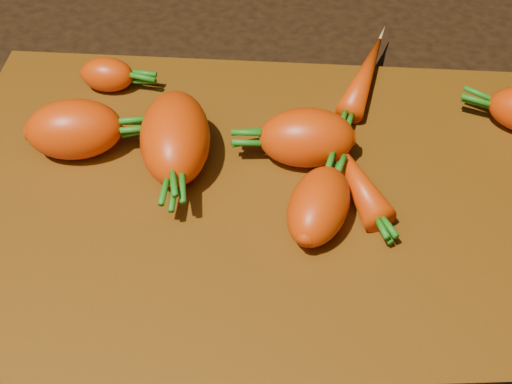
{
  "coord_description": "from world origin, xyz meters",
  "views": [
    {
      "loc": [
        0.03,
        -0.36,
        0.41
      ],
      "look_at": [
        0.0,
        0.01,
        0.03
      ],
      "focal_mm": 50.0,
      "sensor_mm": 36.0,
      "label": 1
    }
  ],
  "objects": [
    {
      "name": "ground",
      "position": [
        0.0,
        0.0,
        -0.01
      ],
      "size": [
        2.0,
        2.0,
        0.01
      ],
      "primitive_type": "cube",
      "color": "black"
    },
    {
      "name": "cutting_board",
      "position": [
        0.0,
        0.0,
        0.01
      ],
      "size": [
        0.5,
        0.4,
        0.01
      ],
      "primitive_type": "cube",
      "color": "#82450A",
      "rests_on": "ground"
    },
    {
      "name": "carrot_0",
      "position": [
        -0.15,
        0.06,
        0.04
      ],
      "size": [
        0.08,
        0.06,
        0.05
      ],
      "primitive_type": "ellipsoid",
      "rotation": [
        0.0,
        0.0,
        0.17
      ],
      "color": "#DD3B07",
      "rests_on": "cutting_board"
    },
    {
      "name": "carrot_1",
      "position": [
        -0.07,
        0.06,
        0.04
      ],
      "size": [
        0.07,
        0.1,
        0.06
      ],
      "primitive_type": "ellipsoid",
      "rotation": [
        0.0,
        0.0,
        -1.44
      ],
      "color": "#DD3B07",
      "rests_on": "cutting_board"
    },
    {
      "name": "carrot_2",
      "position": [
        0.05,
        -0.0,
        0.03
      ],
      "size": [
        0.06,
        0.08,
        0.04
      ],
      "primitive_type": "ellipsoid",
      "rotation": [
        0.0,
        0.0,
        1.3
      ],
      "color": "#DD3B07",
      "rests_on": "cutting_board"
    },
    {
      "name": "carrot_3",
      "position": [
        0.04,
        0.07,
        0.04
      ],
      "size": [
        0.08,
        0.05,
        0.05
      ],
      "primitive_type": "ellipsoid",
      "rotation": [
        0.0,
        0.0,
        3.22
      ],
      "color": "#DD3B07",
      "rests_on": "cutting_board"
    },
    {
      "name": "carrot_4",
      "position": [
        -0.14,
        0.15,
        0.03
      ],
      "size": [
        0.05,
        0.03,
        0.03
      ],
      "primitive_type": "ellipsoid",
      "rotation": [
        0.0,
        0.0,
        -0.05
      ],
      "color": "#DD3B07",
      "rests_on": "cutting_board"
    },
    {
      "name": "carrot_6",
      "position": [
        0.09,
        0.17,
        0.02
      ],
      "size": [
        0.05,
        0.12,
        0.02
      ],
      "primitive_type": "ellipsoid",
      "rotation": [
        0.0,
        0.0,
        1.3
      ],
      "color": "#DD3B07",
      "rests_on": "cutting_board"
    },
    {
      "name": "carrot_7",
      "position": [
        0.07,
        0.04,
        0.02
      ],
      "size": [
        0.06,
        0.1,
        0.03
      ],
      "primitive_type": "ellipsoid",
      "rotation": [
        0.0,
        0.0,
        1.95
      ],
      "color": "#DD3B07",
      "rests_on": "cutting_board"
    }
  ]
}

